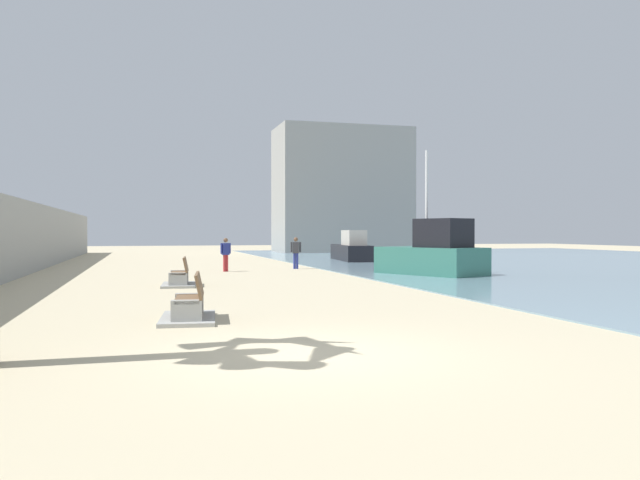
% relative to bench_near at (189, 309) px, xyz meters
% --- Properties ---
extents(ground_plane, '(120.00, 120.00, 0.00)m').
position_rel_bench_near_xyz_m(ground_plane, '(1.44, 13.88, -0.23)').
color(ground_plane, '#C6B793').
extents(seawall, '(0.80, 64.00, 3.19)m').
position_rel_bench_near_xyz_m(seawall, '(-6.06, 13.88, 1.36)').
color(seawall, '#9E9E99').
rests_on(seawall, ground).
extents(bench_near, '(1.32, 2.21, 0.98)m').
position_rel_bench_near_xyz_m(bench_near, '(0.00, 0.00, 0.00)').
color(bench_near, '#9E9E99').
rests_on(bench_near, ground).
extents(bench_far, '(1.29, 2.19, 0.98)m').
position_rel_bench_near_xyz_m(bench_far, '(0.27, 8.59, 0.00)').
color(bench_far, '#9E9E99').
rests_on(bench_far, ground).
extents(person_walking, '(0.52, 0.25, 1.58)m').
position_rel_bench_near_xyz_m(person_walking, '(6.38, 17.20, 0.67)').
color(person_walking, navy).
rests_on(person_walking, ground).
extents(person_standing, '(0.50, 0.29, 1.56)m').
position_rel_bench_near_xyz_m(person_standing, '(2.76, 16.03, 0.66)').
color(person_standing, '#B22D33').
rests_on(person_standing, ground).
extents(boat_outer, '(3.95, 5.04, 5.28)m').
position_rel_bench_near_xyz_m(boat_outer, '(10.91, 11.12, 0.68)').
color(boat_outer, '#337060').
rests_on(boat_outer, water_bay).
extents(boat_far_right, '(3.23, 5.91, 2.04)m').
position_rel_bench_near_xyz_m(boat_far_right, '(20.88, 31.39, 0.54)').
color(boat_far_right, navy).
rests_on(boat_far_right, water_bay).
extents(boat_distant, '(2.27, 6.19, 1.91)m').
position_rel_bench_near_xyz_m(boat_distant, '(11.81, 24.74, 0.51)').
color(boat_distant, black).
rests_on(boat_distant, water_bay).
extents(harbor_building, '(12.00, 6.00, 11.28)m').
position_rel_bench_near_xyz_m(harbor_building, '(16.64, 41.88, 5.40)').
color(harbor_building, '#9E9E99').
rests_on(harbor_building, ground).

